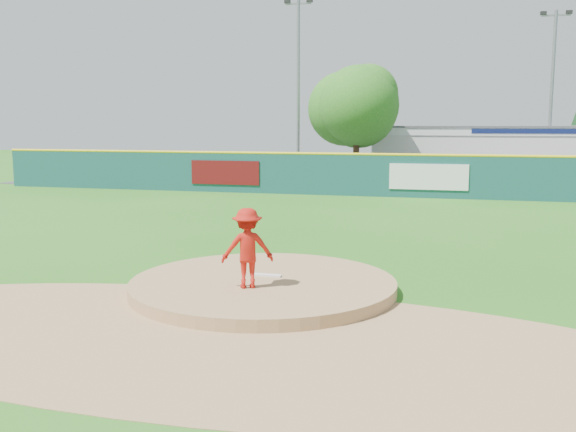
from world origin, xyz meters
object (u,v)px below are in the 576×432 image
(pitcher, at_px, (247,248))
(light_pole_right, at_px, (552,88))
(pool_building_grp, at_px, (493,151))
(light_pole_left, at_px, (298,81))
(playground_slide, at_px, (119,171))
(deciduous_tree, at_px, (357,104))
(van, at_px, (296,175))

(pitcher, bearing_deg, light_pole_right, -130.31)
(pool_building_grp, relative_size, light_pole_left, 1.38)
(light_pole_right, bearing_deg, pool_building_grp, 135.05)
(light_pole_left, bearing_deg, pitcher, -77.98)
(playground_slide, height_order, light_pole_right, light_pole_right)
(deciduous_tree, height_order, light_pole_right, light_pole_right)
(van, xyz_separation_m, pool_building_grp, (10.82, 10.15, 1.03))
(pool_building_grp, distance_m, light_pole_left, 13.72)
(van, relative_size, pool_building_grp, 0.29)
(pool_building_grp, xyz_separation_m, playground_slide, (-21.57, -10.41, -0.98))
(pitcher, distance_m, deciduous_tree, 25.99)
(playground_slide, bearing_deg, van, 1.40)
(light_pole_left, bearing_deg, light_pole_right, 7.59)
(deciduous_tree, bearing_deg, van, -131.79)
(pitcher, bearing_deg, playground_slide, -78.47)
(playground_slide, distance_m, light_pole_left, 12.23)
(pitcher, relative_size, playground_slide, 0.64)
(pitcher, distance_m, pool_building_grp, 33.25)
(deciduous_tree, relative_size, light_pole_right, 0.74)
(pool_building_grp, bearing_deg, deciduous_tree, -138.84)
(pitcher, height_order, van, pitcher)
(van, relative_size, light_pole_left, 0.40)
(pool_building_grp, relative_size, playground_slide, 6.19)
(deciduous_tree, xyz_separation_m, light_pole_left, (-4.00, 2.00, 1.50))
(deciduous_tree, bearing_deg, pitcher, -85.79)
(van, xyz_separation_m, playground_slide, (-10.75, -0.26, 0.05))
(van, bearing_deg, light_pole_right, -49.51)
(pool_building_grp, bearing_deg, light_pole_left, -157.40)
(pitcher, distance_m, light_pole_left, 28.74)
(van, distance_m, light_pole_left, 7.57)
(van, xyz_separation_m, light_pole_left, (-1.18, 5.15, 5.41))
(playground_slide, bearing_deg, light_pole_right, 16.79)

